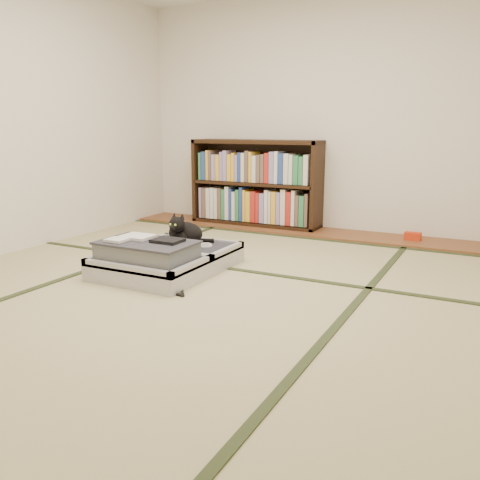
% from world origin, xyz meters
% --- Properties ---
extents(floor, '(4.50, 4.50, 0.00)m').
position_xyz_m(floor, '(0.00, 0.00, 0.00)').
color(floor, '#C8B785').
rests_on(floor, ground).
extents(wood_strip, '(4.00, 0.50, 0.02)m').
position_xyz_m(wood_strip, '(0.00, 2.00, 0.01)').
color(wood_strip, brown).
rests_on(wood_strip, ground).
extents(red_item, '(0.15, 0.09, 0.07)m').
position_xyz_m(red_item, '(1.03, 2.03, 0.06)').
color(red_item, red).
rests_on(red_item, wood_strip).
extents(room_shell, '(4.50, 4.50, 4.50)m').
position_xyz_m(room_shell, '(0.00, 0.00, 1.46)').
color(room_shell, white).
rests_on(room_shell, ground).
extents(tatami_borders, '(4.00, 4.50, 0.01)m').
position_xyz_m(tatami_borders, '(0.00, 0.49, 0.00)').
color(tatami_borders, '#2D381E').
rests_on(tatami_borders, ground).
extents(bookcase, '(1.44, 0.33, 0.92)m').
position_xyz_m(bookcase, '(-0.65, 2.07, 0.45)').
color(bookcase, black).
rests_on(bookcase, wood_strip).
extents(suitcase, '(0.76, 1.02, 0.30)m').
position_xyz_m(suitcase, '(-0.46, 0.10, 0.11)').
color(suitcase, '#BCBCC1').
rests_on(suitcase, floor).
extents(cat, '(0.34, 0.34, 0.27)m').
position_xyz_m(cat, '(-0.47, 0.39, 0.25)').
color(cat, black).
rests_on(cat, suitcase).
extents(cable_coil, '(0.11, 0.11, 0.03)m').
position_xyz_m(cable_coil, '(-0.29, 0.43, 0.16)').
color(cable_coil, white).
rests_on(cable_coil, suitcase).
extents(hanger, '(0.44, 0.24, 0.01)m').
position_xyz_m(hanger, '(-0.22, -0.24, 0.01)').
color(hanger, black).
rests_on(hanger, floor).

